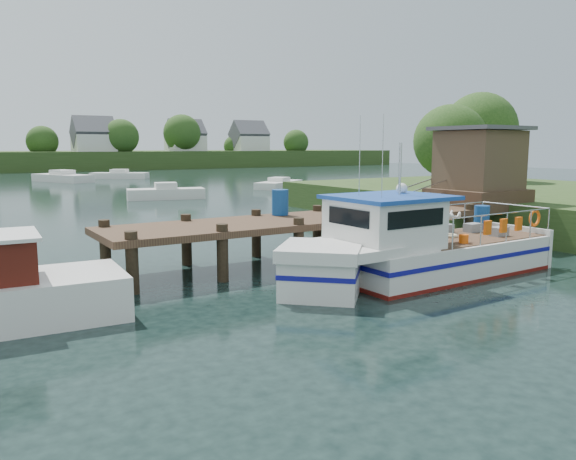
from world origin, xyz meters
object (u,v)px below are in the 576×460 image
moored_far (120,175)px  moored_b (166,193)px  moored_d (63,177)px  lobster_boat (414,250)px  moored_c (279,184)px  dock (434,185)px

moored_far → moored_b: (-4.38, -27.32, 0.03)m
moored_far → moored_d: moored_d is taller
lobster_boat → moored_far: size_ratio=1.45×
moored_c → moored_d: (-14.70, 19.56, 0.11)m
moored_far → moored_b: bearing=-81.0°
moored_d → moored_b: bearing=-78.1°
moored_far → moored_d: 7.35m
moored_b → moored_c: moored_b is taller
moored_d → moored_far: bearing=29.5°
lobster_boat → moored_b: (2.60, 26.93, -0.38)m
lobster_boat → moored_d: (0.22, 51.35, -0.35)m
moored_b → moored_d: moored_d is taller
moored_far → moored_d: bearing=-138.7°
moored_b → moored_far: bearing=60.2°
lobster_boat → moored_c: size_ratio=1.53×
lobster_boat → moored_d: size_ratio=1.22×
moored_d → dock: bearing=-78.1°
dock → moored_far: dock is taller
moored_far → dock: bearing=-74.3°
moored_b → moored_d: bearing=74.9°
dock → moored_c: bearing=70.2°
dock → moored_c: size_ratio=2.68×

